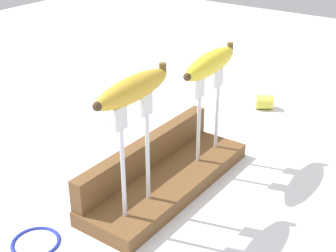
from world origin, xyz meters
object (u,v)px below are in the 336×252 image
Objects in this scene: fork_fallen_near at (128,128)px; banana_raised_right at (210,63)px; wire_coil at (36,241)px; banana_raised_left at (133,89)px; banana_chunk_far at (264,102)px; fork_stand_right at (209,107)px; fork_stand_left at (135,146)px.

banana_raised_right is at bearing -98.55° from fork_fallen_near.
wire_coil is at bearing 165.44° from banana_raised_right.
wire_coil is (-0.14, 0.09, -0.24)m from banana_raised_left.
fork_stand_right is at bearing -174.88° from banana_chunk_far.
wire_coil is (-0.36, 0.09, -0.13)m from fork_stand_right.
fork_stand_right is at bearing 0.00° from fork_stand_left.
fork_fallen_near is at bearing 19.53° from wire_coil.
fork_stand_left is 3.47× the size of banana_chunk_far.
banana_chunk_far is at bearing 3.05° from fork_stand_left.
fork_stand_left reaches higher than fork_fallen_near.
banana_raised_left is at bearing -178.68° from fork_stand_left.
wire_coil is (-0.40, -0.14, -0.00)m from fork_fallen_near.
banana_raised_left is (-0.00, -0.00, 0.10)m from fork_stand_left.
fork_fallen_near is at bearing 42.39° from fork_stand_left.
fork_stand_right is 1.01× the size of fork_fallen_near.
fork_stand_left is at bearing 180.00° from banana_raised_right.
banana_raised_right is 3.32× the size of banana_chunk_far.
fork_stand_left is 1.05× the size of banana_raised_right.
fork_fallen_near is at bearing 81.47° from fork_stand_right.
fork_fallen_near is (0.26, 0.23, -0.14)m from fork_stand_left.
banana_raised_left is 0.92× the size of banana_raised_right.
banana_raised_right is at bearing -14.56° from wire_coil.
banana_raised_right reaches higher than banana_chunk_far.
banana_chunk_far is 0.69m from wire_coil.
banana_chunk_far reaches higher than wire_coil.
fork_stand_right is 0.92× the size of banana_raised_right.
banana_chunk_far is at bearing -35.18° from fork_fallen_near.
banana_raised_right is 1.09× the size of fork_fallen_near.
banana_raised_left is at bearing -176.95° from banana_chunk_far.
fork_fallen_near is 2.12× the size of wire_coil.
fork_stand_right is 0.25m from banana_raised_left.
wire_coil is (-0.36, 0.09, -0.21)m from banana_raised_right.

